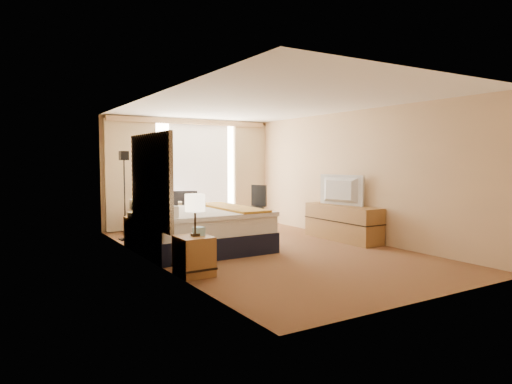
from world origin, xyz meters
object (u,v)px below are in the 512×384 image
nightstand_right (140,232)px  bed (199,229)px  nightstand_left (194,256)px  desk_chair (256,210)px  loveseat (169,218)px  media_dresser (343,223)px  lamp_right (143,191)px  television (338,190)px  floor_lamp (124,177)px  lamp_left (195,204)px

nightstand_right → bed: size_ratio=0.26×
nightstand_left → desk_chair: desk_chair is taller
bed → loveseat: (0.29, 2.30, -0.08)m
media_dresser → lamp_right: 3.96m
television → floor_lamp: bearing=48.5°
television → nightstand_right: bearing=59.1°
bed → desk_chair: bearing=36.3°
loveseat → lamp_left: lamp_left is taller
nightstand_left → bed: size_ratio=0.26×
lamp_left → lamp_right: 2.44m
bed → nightstand_right: bearing=131.9°
media_dresser → television: bearing=119.4°
desk_chair → floor_lamp: bearing=151.9°
desk_chair → bed: bearing=-168.4°
nightstand_right → television: 3.96m
nightstand_left → lamp_right: bearing=88.8°
media_dresser → floor_lamp: size_ratio=1.01×
nightstand_right → lamp_right: lamp_right is taller
desk_chair → lamp_right: size_ratio=1.62×
media_dresser → lamp_right: (-3.65, 1.38, 0.69)m
floor_lamp → lamp_right: bearing=-85.0°
floor_lamp → desk_chair: bearing=-3.4°
nightstand_left → desk_chair: bearing=47.1°
nightstand_right → loveseat: bearing=52.0°
media_dresser → television: 0.66m
bed → desk_chair: 2.66m
media_dresser → lamp_left: size_ratio=3.06×
media_dresser → nightstand_right: bearing=158.6°
nightstand_left → lamp_left: lamp_left is taller
floor_lamp → loveseat: bearing=26.1°
nightstand_left → desk_chair: 4.34m
floor_lamp → lamp_right: (0.08, -0.92, -0.22)m
lamp_left → lamp_right: bearing=89.2°
lamp_left → lamp_right: lamp_right is taller
nightstand_right → bed: (0.81, -0.90, 0.10)m
bed → loveseat: bed is taller
lamp_left → television: (3.63, 1.15, 0.00)m
nightstand_left → lamp_right: 2.54m
nightstand_left → loveseat: size_ratio=0.34×
bed → television: 2.95m
floor_lamp → lamp_left: floor_lamp is taller
loveseat → media_dresser: bearing=-27.7°
nightstand_left → lamp_right: size_ratio=0.87×
media_dresser → floor_lamp: 4.48m
bed → television: television is taller
media_dresser → loveseat: 3.86m
nightstand_right → bed: bed is taller
nightstand_right → lamp_right: size_ratio=0.87×
nightstand_left → television: television is taller
media_dresser → lamp_left: lamp_left is taller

